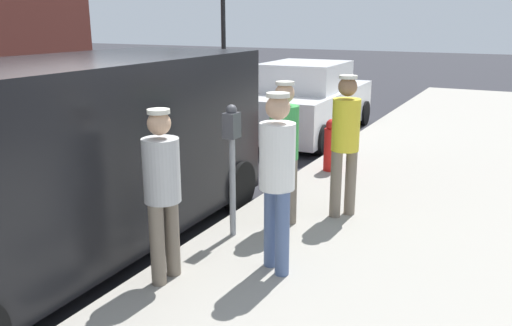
% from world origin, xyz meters
% --- Properties ---
extents(ground_plane, '(80.00, 80.00, 0.00)m').
position_xyz_m(ground_plane, '(0.00, 0.00, 0.00)').
color(ground_plane, '#2D2D33').
extents(parking_meter_near, '(0.14, 0.18, 1.52)m').
position_xyz_m(parking_meter_near, '(1.35, 0.98, 1.18)').
color(parking_meter_near, gray).
rests_on(parking_meter_near, sidewalk_slab).
extents(pedestrian_in_green, '(0.34, 0.34, 1.73)m').
position_xyz_m(pedestrian_in_green, '(1.73, 1.53, 1.15)').
color(pedestrian_in_green, '#726656').
rests_on(pedestrian_in_green, sidewalk_slab).
extents(pedestrian_in_yellow, '(0.34, 0.34, 1.77)m').
position_xyz_m(pedestrian_in_yellow, '(2.27, 2.17, 1.17)').
color(pedestrian_in_yellow, '#726656').
rests_on(pedestrian_in_yellow, sidewalk_slab).
extents(pedestrian_in_white, '(0.34, 0.34, 1.77)m').
position_xyz_m(pedestrian_in_white, '(2.17, 0.43, 1.17)').
color(pedestrian_in_white, '#4C608C').
rests_on(pedestrian_in_white, sidewalk_slab).
extents(pedestrian_in_gray, '(0.34, 0.36, 1.65)m').
position_xyz_m(pedestrian_in_gray, '(1.31, -0.23, 1.09)').
color(pedestrian_in_gray, '#726656').
rests_on(pedestrian_in_gray, sidewalk_slab).
extents(parked_van, '(2.19, 5.23, 2.15)m').
position_xyz_m(parked_van, '(-0.15, 0.07, 1.15)').
color(parked_van, black).
rests_on(parked_van, ground).
extents(parked_sedan_ahead, '(2.08, 4.46, 1.65)m').
position_xyz_m(parked_sedan_ahead, '(-0.19, 7.04, 0.75)').
color(parked_sedan_ahead, white).
rests_on(parked_sedan_ahead, ground).
extents(fire_hydrant, '(0.24, 0.24, 0.86)m').
position_xyz_m(fire_hydrant, '(1.45, 4.03, 0.57)').
color(fire_hydrant, red).
rests_on(fire_hydrant, sidewalk_slab).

